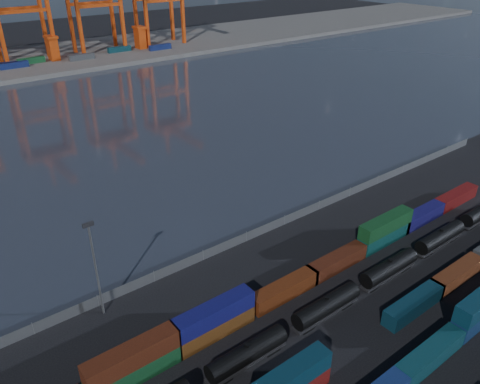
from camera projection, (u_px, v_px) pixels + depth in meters
ground at (360, 323)px, 71.20m from camera, size 700.00×700.00×0.00m
harbor_water at (93, 130)px, 144.60m from camera, size 700.00×700.00×0.00m
far_quay at (5, 64)px, 217.55m from camera, size 700.00×70.00×2.00m
container_row_mid at (380, 327)px, 68.28m from camera, size 129.52×2.59×5.53m
container_row_north at (253, 304)px, 72.04m from camera, size 129.59×2.65×5.65m
tanker_string at (289, 329)px, 67.51m from camera, size 121.32×2.75×3.94m
waterfront_fence at (246, 237)px, 90.30m from camera, size 160.12×0.12×2.20m
yard_light_mast at (95, 265)px, 68.89m from camera, size 1.60×0.40×16.60m
straddle_carriers at (1, 54)px, 205.99m from camera, size 140.00×7.00×11.10m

